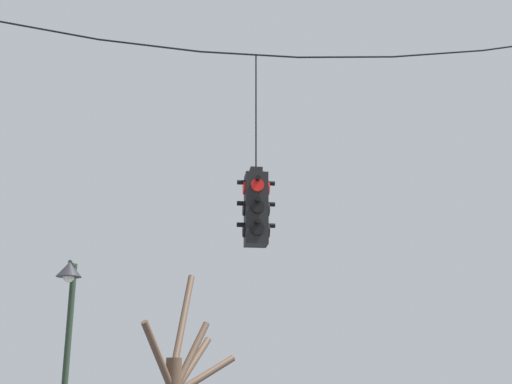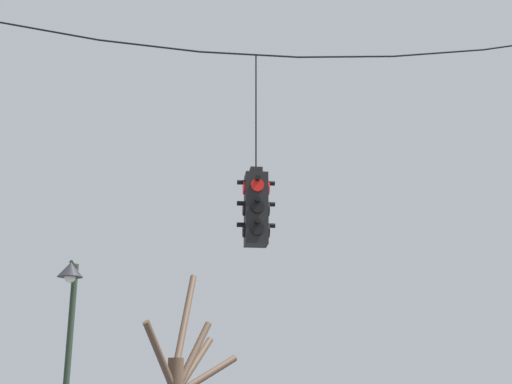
# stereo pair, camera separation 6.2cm
# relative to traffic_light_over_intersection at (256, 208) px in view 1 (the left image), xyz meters

# --- Properties ---
(span_wire) EXTENTS (11.27, 0.03, 0.70)m
(span_wire) POSITION_rel_traffic_light_over_intersection_xyz_m (-0.11, 0.00, 2.80)
(span_wire) COLOR black
(traffic_light_over_intersection) EXTENTS (0.58, 0.58, 3.15)m
(traffic_light_over_intersection) POSITION_rel_traffic_light_over_intersection_xyz_m (0.00, 0.00, 0.00)
(traffic_light_over_intersection) COLOR black
(street_lamp) EXTENTS (0.48, 0.82, 4.69)m
(street_lamp) POSITION_rel_traffic_light_over_intersection_xyz_m (-3.19, 3.26, -1.50)
(street_lamp) COLOR #233323
(street_lamp) RESTS_ON ground_plane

